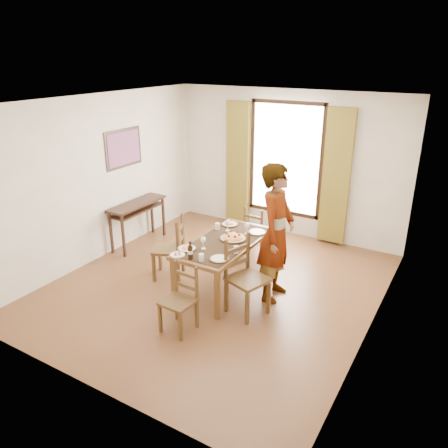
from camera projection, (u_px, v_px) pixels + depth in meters
The scene contains 22 objects.
ground at pixel (217, 286), 6.61m from camera, with size 5.00×5.00×0.00m, color #4B2417.
room_shell at pixel (221, 186), 6.14m from camera, with size 4.60×5.10×2.74m.
console_table at pixel (137, 209), 7.79m from camera, with size 0.38×1.20×0.80m.
dining_table at pixel (225, 245), 6.32m from camera, with size 0.82×1.68×0.76m.
chair_west at pixel (170, 250), 6.71m from camera, with size 0.58×0.58×0.99m.
chair_north at pixel (257, 231), 7.56m from camera, with size 0.40×0.40×0.86m.
chair_south at pixel (180, 301), 5.44m from camera, with size 0.40×0.40×0.86m.
chair_east at pixel (246, 279), 5.78m from camera, with size 0.59×0.59×1.06m.
man at pixel (276, 233), 5.98m from camera, with size 0.52×0.75×1.96m, color gray.
plate_sw at pixel (187, 247), 6.02m from camera, with size 0.27×0.27×0.05m, color silver, non-canonical shape.
plate_se at pixel (220, 258), 5.72m from camera, with size 0.27×0.27×0.05m, color silver, non-canonical shape.
plate_nw at pixel (230, 223), 6.87m from camera, with size 0.27×0.27×0.05m, color silver, non-canonical shape.
plate_ne at pixel (257, 231), 6.57m from camera, with size 0.27×0.27×0.05m, color silver, non-canonical shape.
pasta_platter at pixel (233, 236), 6.34m from camera, with size 0.40×0.40×0.10m, color #D1601A, non-canonical shape.
caprese_plate at pixel (177, 254), 5.84m from camera, with size 0.20×0.20×0.04m, color silver, non-canonical shape.
wine_glass_a at pixel (203, 243), 6.01m from camera, with size 0.08×0.08×0.18m, color white, non-canonical shape.
wine_glass_b at pixel (247, 228), 6.50m from camera, with size 0.08×0.08×0.18m, color white, non-canonical shape.
wine_glass_c at pixel (227, 225), 6.61m from camera, with size 0.08×0.08×0.18m, color white, non-canonical shape.
tumbler_a at pixel (236, 250), 5.90m from camera, with size 0.07×0.07×0.10m, color silver.
tumbler_b at pixel (217, 226), 6.68m from camera, with size 0.07×0.07×0.10m, color silver.
tumbler_c at pixel (201, 257), 5.67m from camera, with size 0.07×0.07×0.10m, color silver.
wine_bottle at pixel (190, 250), 5.71m from camera, with size 0.07×0.07×0.25m, color black, non-canonical shape.
Camera 1 is at (3.04, -4.93, 3.30)m, focal length 35.00 mm.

